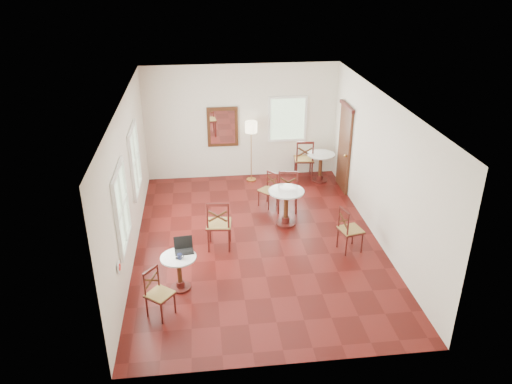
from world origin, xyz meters
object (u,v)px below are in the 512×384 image
cafe_table_near (179,269)px  chair_back_b (269,190)px  chair_near_b (159,293)px  chair_back_a (304,159)px  navy_mug (180,256)px  cafe_table_back (320,164)px  power_adapter (162,302)px  chair_mid_a (288,190)px  water_glass (180,258)px  chair_mid_b (350,230)px  mouse (178,258)px  laptop (184,247)px  floor_lamp (251,131)px  chair_near_a (219,224)px  cafe_table_mid (286,204)px

cafe_table_near → chair_back_b: (2.02, 3.08, -0.00)m
cafe_table_near → chair_near_b: bearing=-114.7°
chair_back_a → navy_mug: size_ratio=9.34×
cafe_table_back → power_adapter: (-3.87, -4.72, -0.46)m
chair_mid_a → chair_back_a: chair_back_a is taller
chair_mid_a → water_glass: size_ratio=12.04×
chair_mid_b → water_glass: size_ratio=10.60×
cafe_table_back → mouse: (-3.57, -4.41, 0.21)m
laptop → navy_mug: (-0.06, -0.26, -0.01)m
chair_mid_b → chair_back_b: chair_mid_b is taller
cafe_table_near → navy_mug: (0.03, -0.06, 0.30)m
floor_lamp → chair_near_a: bearing=-107.1°
chair_near_a → laptop: bearing=65.2°
chair_mid_a → laptop: (-2.33, -2.56, 0.19)m
cafe_table_near → chair_mid_b: size_ratio=0.71×
water_glass → floor_lamp: bearing=69.6°
cafe_table_back → chair_back_a: 0.47m
chair_mid_a → chair_back_b: 0.53m
chair_mid_b → laptop: 3.34m
chair_back_a → water_glass: bearing=62.1°
cafe_table_near → chair_back_a: chair_back_a is taller
cafe_table_mid → floor_lamp: 2.68m
cafe_table_back → chair_back_b: bearing=-140.8°
floor_lamp → laptop: 4.76m
laptop → chair_near_a: bearing=52.9°
chair_back_a → power_adapter: bearing=61.0°
cafe_table_back → chair_back_a: size_ratio=0.70×
chair_near_b → chair_back_a: bearing=5.4°
chair_mid_a → mouse: bearing=58.5°
chair_near_a → navy_mug: (-0.73, -1.37, 0.17)m
navy_mug → water_glass: bearing=-86.7°
floor_lamp → chair_back_b: bearing=-80.9°
cafe_table_mid → navy_mug: size_ratio=7.06×
cafe_table_mid → navy_mug: 3.14m
cafe_table_back → chair_back_a: bearing=148.1°
cafe_table_mid → mouse: cafe_table_mid is taller
cafe_table_mid → chair_back_a: bearing=69.8°
cafe_table_back → chair_back_a: chair_back_a is taller
laptop → water_glass: size_ratio=4.00×
cafe_table_mid → chair_mid_b: bearing=-48.4°
cafe_table_back → mouse: bearing=-129.0°
chair_back_a → laptop: (-3.08, -4.38, 0.18)m
cafe_table_near → cafe_table_mid: cafe_table_mid is taller
mouse → chair_near_a: bearing=42.0°
floor_lamp → laptop: bearing=-110.9°
chair_back_a → water_glass: chair_back_a is taller
chair_mid_b → water_glass: 3.47m
chair_near_a → chair_near_b: (-1.08, -2.00, -0.12)m
chair_near_b → cafe_table_back: bearing=1.2°
cafe_table_near → water_glass: (0.03, -0.10, 0.30)m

